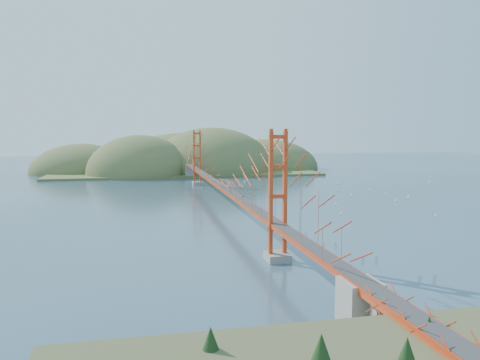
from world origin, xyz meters
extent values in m
plane|color=#2A4154|center=(0.00, 0.00, 0.00)|extent=(320.00, 320.00, 0.00)
cube|color=gray|center=(0.00, -30.00, 0.35)|extent=(2.00, 2.40, 0.70)
cube|color=gray|center=(0.00, 30.00, 0.35)|extent=(2.00, 2.40, 0.70)
cube|color=red|center=(0.00, 0.00, 3.30)|extent=(1.40, 92.00, 0.16)
cube|color=red|center=(0.00, 0.00, 3.10)|extent=(1.33, 92.00, 0.24)
cube|color=#38383A|center=(0.00, 0.00, 3.40)|extent=(1.19, 92.00, 0.03)
cube|color=gray|center=(0.00, -46.00, 1.65)|extent=(2.00, 2.20, 3.30)
cube|color=gray|center=(0.00, 46.00, 1.65)|extent=(2.20, 2.60, 3.30)
cube|color=red|center=(0.00, -52.00, 3.30)|extent=(1.40, 12.00, 0.16)
cube|color=red|center=(0.00, -52.00, 3.05)|extent=(1.33, 12.00, 0.30)
cube|color=gray|center=(0.00, -50.00, 1.47)|extent=(0.50, 0.70, 2.95)
cube|color=gray|center=(0.00, -48.00, 1.47)|extent=(0.50, 0.70, 2.95)
cube|color=#59544C|center=(0.00, -48.50, 0.12)|extent=(9.00, 6.00, 0.24)
cube|color=brown|center=(0.40, -47.80, 0.61)|extent=(3.70, 2.30, 0.75)
cube|color=gray|center=(0.40, -47.80, 1.04)|extent=(3.70, 2.30, 0.10)
cylinder|color=white|center=(0.40, -47.80, 1.49)|extent=(0.03, 0.03, 1.00)
cone|color=black|center=(-2.11, -52.34, 3.59)|extent=(0.82, 0.82, 1.17)
cube|color=brown|center=(0.00, 64.00, 0.25)|extent=(70.00, 40.00, 0.60)
ellipsoid|color=brown|center=(-12.00, 56.00, 0.00)|extent=(28.00, 28.00, 21.00)
ellipsoid|color=brown|center=(8.00, 62.00, 0.00)|extent=(36.00, 36.00, 25.00)
ellipsoid|color=brown|center=(26.00, 70.00, 0.00)|extent=(32.00, 32.00, 18.00)
ellipsoid|color=brown|center=(-28.00, 68.00, 0.00)|extent=(28.00, 28.00, 16.00)
ellipsoid|color=brown|center=(2.00, 78.00, 0.00)|extent=(44.00, 44.00, 22.00)
cube|color=white|center=(32.24, 14.60, 0.06)|extent=(0.44, 0.57, 0.10)
cylinder|color=white|center=(32.24, 14.60, 0.36)|extent=(0.02, 0.02, 0.61)
cube|color=white|center=(34.23, 4.37, 0.07)|extent=(0.25, 0.61, 0.11)
cylinder|color=white|center=(34.23, 4.37, 0.39)|extent=(0.02, 0.02, 0.65)
cube|color=white|center=(32.26, 8.53, 0.06)|extent=(0.25, 0.52, 0.09)
cylinder|color=white|center=(32.26, 8.53, 0.33)|extent=(0.01, 0.01, 0.55)
cube|color=white|center=(29.04, -0.25, 0.05)|extent=(0.49, 0.21, 0.09)
cylinder|color=white|center=(29.04, -0.25, 0.31)|extent=(0.01, 0.01, 0.51)
cube|color=white|center=(18.17, -1.21, 0.06)|extent=(0.49, 0.58, 0.11)
cylinder|color=white|center=(18.17, -1.21, 0.38)|extent=(0.02, 0.02, 0.63)
cube|color=white|center=(6.00, 26.40, 0.07)|extent=(0.62, 0.21, 0.11)
cylinder|color=white|center=(6.00, 26.40, 0.40)|extent=(0.02, 0.02, 0.67)
cube|color=white|center=(15.44, -9.07, 0.06)|extent=(0.33, 0.56, 0.10)
cylinder|color=white|center=(15.44, -9.07, 0.35)|extent=(0.02, 0.02, 0.58)
cube|color=white|center=(39.45, 32.38, 0.06)|extent=(0.24, 0.54, 0.10)
cylinder|color=white|center=(39.45, 32.38, 0.34)|extent=(0.02, 0.02, 0.57)
cube|color=white|center=(50.64, 22.63, 0.06)|extent=(0.59, 0.22, 0.11)
cylinder|color=white|center=(50.64, 22.63, 0.38)|extent=(0.02, 0.02, 0.64)
cube|color=white|center=(29.98, 25.05, 0.06)|extent=(0.59, 0.48, 0.11)
cylinder|color=white|center=(29.98, 25.05, 0.38)|extent=(0.02, 0.02, 0.63)
cube|color=white|center=(25.21, 8.21, 0.06)|extent=(0.19, 0.55, 0.10)
cylinder|color=white|center=(25.21, 8.21, 0.36)|extent=(0.02, 0.02, 0.59)
cube|color=white|center=(24.99, 13.60, 0.07)|extent=(0.63, 0.47, 0.11)
cylinder|color=white|center=(24.99, 13.60, 0.40)|extent=(0.02, 0.02, 0.67)
cube|color=white|center=(11.10, 33.27, 0.06)|extent=(0.58, 0.20, 0.10)
cylinder|color=white|center=(11.10, 33.27, 0.38)|extent=(0.02, 0.02, 0.63)
cube|color=white|center=(27.35, -13.33, 0.06)|extent=(0.42, 0.55, 0.10)
cylinder|color=white|center=(27.35, -13.33, 0.35)|extent=(0.02, 0.02, 0.58)
camera|label=1|loc=(-11.70, -69.09, 11.50)|focal=35.00mm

